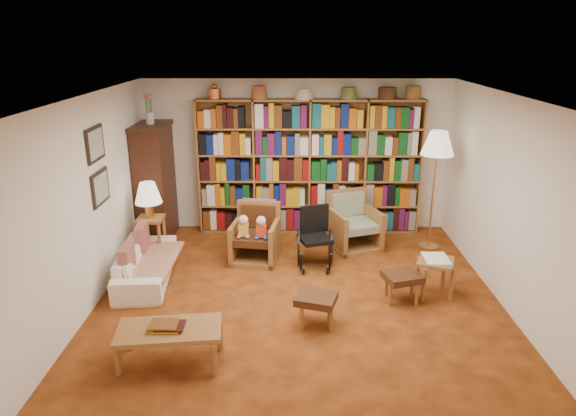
{
  "coord_description": "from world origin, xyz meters",
  "views": [
    {
      "loc": [
        -0.1,
        -5.82,
        3.16
      ],
      "look_at": [
        -0.14,
        0.6,
        0.98
      ],
      "focal_mm": 32.0,
      "sensor_mm": 36.0,
      "label": 1
    }
  ],
  "objects_px": {
    "armchair_leather": "(255,236)",
    "floor_lamp": "(437,148)",
    "wheelchair": "(315,239)",
    "footstool_a": "(316,301)",
    "coffee_table": "(169,332)",
    "side_table_lamp": "(151,229)",
    "footstool_b": "(402,279)",
    "armchair_sage": "(353,226)",
    "sofa": "(146,264)",
    "side_table_papers": "(435,266)"
  },
  "relations": [
    {
      "from": "armchair_sage",
      "to": "footstool_b",
      "type": "height_order",
      "value": "armchair_sage"
    },
    {
      "from": "footstool_a",
      "to": "coffee_table",
      "type": "relative_size",
      "value": 0.49
    },
    {
      "from": "footstool_b",
      "to": "sofa",
      "type": "bearing_deg",
      "value": 170.3
    },
    {
      "from": "side_table_lamp",
      "to": "wheelchair",
      "type": "relative_size",
      "value": 0.74
    },
    {
      "from": "armchair_leather",
      "to": "armchair_sage",
      "type": "height_order",
      "value": "armchair_sage"
    },
    {
      "from": "sofa",
      "to": "coffee_table",
      "type": "bearing_deg",
      "value": -163.21
    },
    {
      "from": "side_table_lamp",
      "to": "footstool_a",
      "type": "bearing_deg",
      "value": -38.42
    },
    {
      "from": "wheelchair",
      "to": "side_table_papers",
      "type": "height_order",
      "value": "wheelchair"
    },
    {
      "from": "wheelchair",
      "to": "floor_lamp",
      "type": "bearing_deg",
      "value": 18.43
    },
    {
      "from": "floor_lamp",
      "to": "coffee_table",
      "type": "relative_size",
      "value": 1.69
    },
    {
      "from": "sofa",
      "to": "coffee_table",
      "type": "xyz_separation_m",
      "value": [
        0.74,
        -1.85,
        0.11
      ]
    },
    {
      "from": "sofa",
      "to": "side_table_papers",
      "type": "height_order",
      "value": "side_table_papers"
    },
    {
      "from": "sofa",
      "to": "footstool_a",
      "type": "distance_m",
      "value": 2.51
    },
    {
      "from": "wheelchair",
      "to": "side_table_papers",
      "type": "bearing_deg",
      "value": -32.31
    },
    {
      "from": "armchair_sage",
      "to": "side_table_papers",
      "type": "height_order",
      "value": "armchair_sage"
    },
    {
      "from": "wheelchair",
      "to": "coffee_table",
      "type": "distance_m",
      "value": 2.83
    },
    {
      "from": "armchair_leather",
      "to": "floor_lamp",
      "type": "bearing_deg",
      "value": 8.39
    },
    {
      "from": "sofa",
      "to": "footstool_a",
      "type": "relative_size",
      "value": 3.01
    },
    {
      "from": "side_table_papers",
      "to": "coffee_table",
      "type": "bearing_deg",
      "value": -154.59
    },
    {
      "from": "wheelchair",
      "to": "footstool_a",
      "type": "relative_size",
      "value": 1.62
    },
    {
      "from": "armchair_sage",
      "to": "sofa",
      "type": "bearing_deg",
      "value": -157.59
    },
    {
      "from": "sofa",
      "to": "side_table_lamp",
      "type": "distance_m",
      "value": 0.76
    },
    {
      "from": "sofa",
      "to": "footstool_b",
      "type": "xyz_separation_m",
      "value": [
        3.33,
        -0.57,
        0.07
      ]
    },
    {
      "from": "side_table_papers",
      "to": "footstool_a",
      "type": "bearing_deg",
      "value": -154.79
    },
    {
      "from": "wheelchair",
      "to": "footstool_a",
      "type": "bearing_deg",
      "value": -91.86
    },
    {
      "from": "armchair_leather",
      "to": "footstool_a",
      "type": "xyz_separation_m",
      "value": [
        0.81,
        -1.86,
        -0.04
      ]
    },
    {
      "from": "floor_lamp",
      "to": "footstool_b",
      "type": "relative_size",
      "value": 3.5
    },
    {
      "from": "side_table_lamp",
      "to": "wheelchair",
      "type": "height_order",
      "value": "wheelchair"
    },
    {
      "from": "wheelchair",
      "to": "side_table_lamp",
      "type": "bearing_deg",
      "value": 175.21
    },
    {
      "from": "footstool_b",
      "to": "coffee_table",
      "type": "xyz_separation_m",
      "value": [
        -2.59,
        -1.28,
        0.04
      ]
    },
    {
      "from": "sofa",
      "to": "wheelchair",
      "type": "height_order",
      "value": "wheelchair"
    },
    {
      "from": "side_table_papers",
      "to": "armchair_sage",
      "type": "bearing_deg",
      "value": 117.44
    },
    {
      "from": "side_table_lamp",
      "to": "side_table_papers",
      "type": "xyz_separation_m",
      "value": [
        3.87,
        -1.13,
        -0.05
      ]
    },
    {
      "from": "coffee_table",
      "to": "footstool_b",
      "type": "bearing_deg",
      "value": 26.36
    },
    {
      "from": "side_table_lamp",
      "to": "wheelchair",
      "type": "xyz_separation_m",
      "value": [
        2.39,
        -0.2,
        -0.06
      ]
    },
    {
      "from": "armchair_leather",
      "to": "wheelchair",
      "type": "bearing_deg",
      "value": -13.55
    },
    {
      "from": "side_table_lamp",
      "to": "wheelchair",
      "type": "distance_m",
      "value": 2.4
    },
    {
      "from": "side_table_lamp",
      "to": "side_table_papers",
      "type": "distance_m",
      "value": 4.03
    },
    {
      "from": "armchair_sage",
      "to": "coffee_table",
      "type": "distance_m",
      "value": 3.76
    },
    {
      "from": "coffee_table",
      "to": "side_table_papers",
      "type": "bearing_deg",
      "value": 25.41
    },
    {
      "from": "sofa",
      "to": "armchair_sage",
      "type": "relative_size",
      "value": 1.71
    },
    {
      "from": "side_table_lamp",
      "to": "footstool_a",
      "type": "height_order",
      "value": "side_table_lamp"
    },
    {
      "from": "side_table_lamp",
      "to": "footstool_a",
      "type": "relative_size",
      "value": 1.2
    },
    {
      "from": "footstool_a",
      "to": "wheelchair",
      "type": "bearing_deg",
      "value": 88.14
    },
    {
      "from": "armchair_leather",
      "to": "coffee_table",
      "type": "bearing_deg",
      "value": -104.95
    },
    {
      "from": "side_table_lamp",
      "to": "armchair_leather",
      "type": "bearing_deg",
      "value": 0.3
    },
    {
      "from": "armchair_leather",
      "to": "footstool_a",
      "type": "distance_m",
      "value": 2.03
    },
    {
      "from": "floor_lamp",
      "to": "side_table_papers",
      "type": "relative_size",
      "value": 3.37
    },
    {
      "from": "side_table_lamp",
      "to": "footstool_b",
      "type": "xyz_separation_m",
      "value": [
        3.43,
        -1.29,
        -0.15
      ]
    },
    {
      "from": "side_table_papers",
      "to": "coffee_table",
      "type": "height_order",
      "value": "side_table_papers"
    }
  ]
}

